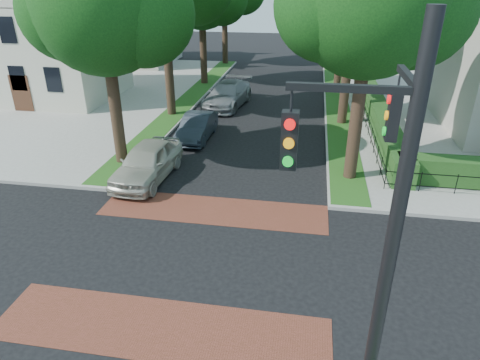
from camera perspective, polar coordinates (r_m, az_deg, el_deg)
name	(u,v)px	position (r m, az deg, el deg)	size (l,w,h in m)	color
ground	(193,258)	(14.54, -6.34, -10.25)	(120.00, 120.00, 0.00)	black
sidewalk_nw	(18,91)	(38.93, -27.46, 10.44)	(30.00, 30.00, 0.15)	gray
crosswalk_far	(214,210)	(17.14, -3.52, -4.04)	(9.00, 2.20, 0.01)	brown
crosswalk_near	(161,328)	(12.23, -10.51, -18.88)	(9.00, 2.20, 0.01)	brown
grass_strip_ne	(337,104)	(31.54, 12.86, 9.81)	(1.60, 29.80, 0.02)	#2B4F16
grass_strip_nw	(190,98)	(32.71, -6.67, 10.84)	(1.60, 29.80, 0.02)	#2B4F16
tree_left_near	(107,6)	(20.55, -17.33, 21.26)	(7.50, 6.45, 10.20)	black
hedge_main_road	(379,115)	(27.70, 18.07, 8.25)	(1.00, 18.00, 1.20)	#1F4116
fence_main_road	(365,117)	(27.63, 16.38, 8.11)	(0.06, 18.00, 0.90)	black
house_left_near	(45,28)	(35.04, -24.58, 17.95)	(10.00, 9.00, 10.14)	beige
house_left_far	(125,12)	(47.36, -15.12, 20.80)	(10.00, 9.00, 10.14)	#BAB5A7
traffic_signal	(382,214)	(7.95, 18.42, -4.34)	(2.17, 2.00, 8.00)	black
parked_car_front	(147,162)	(19.81, -12.27, 2.38)	(1.98, 4.92, 1.68)	#B0AF9F
parked_car_middle	(197,127)	(24.46, -5.75, 7.05)	(1.50, 4.29, 1.41)	#202830
parked_car_rear	(228,94)	(30.72, -1.66, 11.33)	(2.35, 5.77, 1.68)	gray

